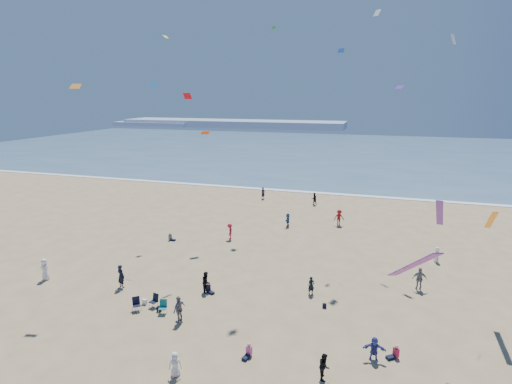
% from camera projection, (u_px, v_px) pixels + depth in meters
% --- Properties ---
extents(ground, '(220.00, 220.00, 0.00)m').
position_uv_depth(ground, '(179.00, 378.00, 22.00)').
color(ground, tan).
rests_on(ground, ground).
extents(ocean, '(220.00, 100.00, 0.06)m').
position_uv_depth(ocean, '(341.00, 151.00, 110.27)').
color(ocean, '#476B84').
rests_on(ocean, ground).
extents(surf_line, '(220.00, 1.20, 0.08)m').
position_uv_depth(surf_line, '(312.00, 192.00, 63.81)').
color(surf_line, white).
rests_on(surf_line, ground).
extents(headland_far, '(110.00, 20.00, 3.20)m').
position_uv_depth(headland_far, '(232.00, 123.00, 196.63)').
color(headland_far, '#7A8EA8').
rests_on(headland_far, ground).
extents(headland_near, '(40.00, 14.00, 2.00)m').
position_uv_depth(headland_near, '(155.00, 124.00, 203.49)').
color(headland_near, '#7A8EA8').
rests_on(headland_near, ground).
extents(standing_flyers, '(32.87, 39.56, 1.93)m').
position_uv_depth(standing_flyers, '(273.00, 250.00, 37.95)').
color(standing_flyers, '#2F5181').
rests_on(standing_flyers, ground).
extents(seated_group, '(23.49, 26.23, 0.84)m').
position_uv_depth(seated_group, '(223.00, 315.00, 27.56)').
color(seated_group, silver).
rests_on(seated_group, ground).
extents(chair_cluster, '(2.79, 1.59, 1.00)m').
position_uv_depth(chair_cluster, '(151.00, 304.00, 28.77)').
color(chair_cluster, black).
rests_on(chair_cluster, ground).
extents(white_tote, '(0.35, 0.20, 0.40)m').
position_uv_depth(white_tote, '(145.00, 302.00, 29.72)').
color(white_tote, white).
rests_on(white_tote, ground).
extents(black_backpack, '(0.30, 0.22, 0.38)m').
position_uv_depth(black_backpack, '(159.00, 309.00, 28.74)').
color(black_backpack, black).
rests_on(black_backpack, ground).
extents(navy_bag, '(0.28, 0.18, 0.34)m').
position_uv_depth(navy_bag, '(324.00, 306.00, 29.24)').
color(navy_bag, black).
rests_on(navy_bag, ground).
extents(kites_aloft, '(36.93, 41.82, 28.72)m').
position_uv_depth(kites_aloft, '(361.00, 95.00, 27.57)').
color(kites_aloft, yellow).
rests_on(kites_aloft, ground).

